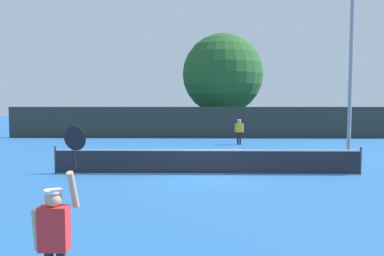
{
  "coord_description": "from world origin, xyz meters",
  "views": [
    {
      "loc": [
        -0.26,
        -14.95,
        2.82
      ],
      "look_at": [
        -0.67,
        4.54,
        1.48
      ],
      "focal_mm": 36.44,
      "sensor_mm": 36.0,
      "label": 1
    }
  ],
  "objects_px": {
    "player_serving": "(55,230)",
    "player_receiving": "(239,129)",
    "tennis_ball": "(187,159)",
    "light_pole": "(351,48)",
    "parked_car_near": "(273,124)",
    "large_tree": "(223,74)"
  },
  "relations": [
    {
      "from": "large_tree",
      "to": "parked_car_near",
      "type": "xyz_separation_m",
      "value": [
        4.64,
        1.4,
        -4.37
      ]
    },
    {
      "from": "light_pole",
      "to": "parked_car_near",
      "type": "distance_m",
      "value": 17.23
    },
    {
      "from": "light_pole",
      "to": "large_tree",
      "type": "height_order",
      "value": "light_pole"
    },
    {
      "from": "tennis_ball",
      "to": "light_pole",
      "type": "height_order",
      "value": "light_pole"
    },
    {
      "from": "player_serving",
      "to": "player_receiving",
      "type": "height_order",
      "value": "player_serving"
    },
    {
      "from": "player_serving",
      "to": "tennis_ball",
      "type": "bearing_deg",
      "value": 84.5
    },
    {
      "from": "player_serving",
      "to": "parked_car_near",
      "type": "height_order",
      "value": "player_serving"
    },
    {
      "from": "tennis_ball",
      "to": "large_tree",
      "type": "bearing_deg",
      "value": 80.28
    },
    {
      "from": "tennis_ball",
      "to": "light_pole",
      "type": "bearing_deg",
      "value": -0.88
    },
    {
      "from": "player_serving",
      "to": "large_tree",
      "type": "bearing_deg",
      "value": 82.28
    },
    {
      "from": "light_pole",
      "to": "parked_car_near",
      "type": "relative_size",
      "value": 2.21
    },
    {
      "from": "large_tree",
      "to": "tennis_ball",
      "type": "bearing_deg",
      "value": -99.72
    },
    {
      "from": "parked_car_near",
      "to": "tennis_ball",
      "type": "bearing_deg",
      "value": -111.65
    },
    {
      "from": "parked_car_near",
      "to": "light_pole",
      "type": "bearing_deg",
      "value": -86.25
    },
    {
      "from": "player_serving",
      "to": "large_tree",
      "type": "height_order",
      "value": "large_tree"
    },
    {
      "from": "player_serving",
      "to": "player_receiving",
      "type": "xyz_separation_m",
      "value": [
        4.48,
        20.15,
        -0.08
      ]
    },
    {
      "from": "player_serving",
      "to": "large_tree",
      "type": "xyz_separation_m",
      "value": [
        3.9,
        28.78,
        4.06
      ]
    },
    {
      "from": "player_serving",
      "to": "large_tree",
      "type": "relative_size",
      "value": 0.29
    },
    {
      "from": "tennis_ball",
      "to": "parked_car_near",
      "type": "height_order",
      "value": "parked_car_near"
    },
    {
      "from": "large_tree",
      "to": "parked_car_near",
      "type": "height_order",
      "value": "large_tree"
    },
    {
      "from": "player_receiving",
      "to": "light_pole",
      "type": "distance_m",
      "value": 9.09
    },
    {
      "from": "player_receiving",
      "to": "tennis_ball",
      "type": "bearing_deg",
      "value": 63.94
    }
  ]
}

